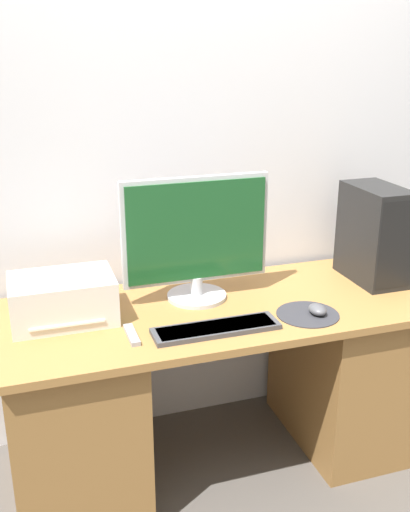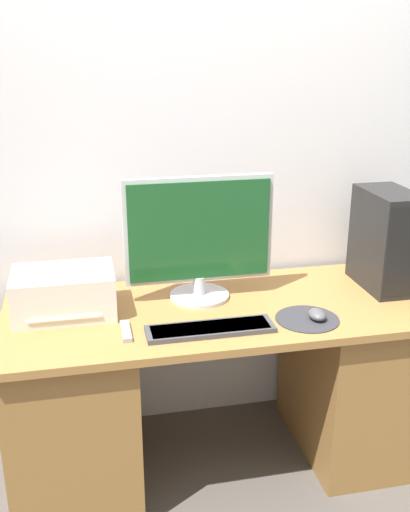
% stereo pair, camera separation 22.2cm
% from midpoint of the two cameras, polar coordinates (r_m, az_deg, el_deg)
% --- Properties ---
extents(wall_back, '(6.40, 0.05, 2.70)m').
position_cam_midpoint_polar(wall_back, '(2.52, -3.99, 12.29)').
color(wall_back, silver).
rests_on(wall_back, ground_plane).
extents(desk, '(1.66, 0.69, 0.71)m').
position_cam_midpoint_polar(desk, '(2.48, -1.11, -12.02)').
color(desk, olive).
rests_on(desk, ground_plane).
extents(monitor, '(0.58, 0.24, 0.49)m').
position_cam_midpoint_polar(monitor, '(2.31, -3.60, 1.80)').
color(monitor, '#B7B7BC').
rests_on(monitor, desk).
extents(keyboard, '(0.46, 0.12, 0.02)m').
position_cam_midpoint_polar(keyboard, '(2.13, -1.95, -6.97)').
color(keyboard, '#3D3D42').
rests_on(keyboard, desk).
extents(mousepad, '(0.24, 0.24, 0.00)m').
position_cam_midpoint_polar(mousepad, '(2.26, 6.99, -5.59)').
color(mousepad, '#2D2D33').
rests_on(mousepad, desk).
extents(mouse, '(0.06, 0.08, 0.04)m').
position_cam_midpoint_polar(mouse, '(2.26, 7.90, -5.14)').
color(mouse, '#4C4C51').
rests_on(mouse, mousepad).
extents(computer_tower, '(0.18, 0.32, 0.41)m').
position_cam_midpoint_polar(computer_tower, '(2.58, 13.51, 2.00)').
color(computer_tower, black).
rests_on(computer_tower, desk).
extents(printer, '(0.37, 0.26, 0.17)m').
position_cam_midpoint_polar(printer, '(2.27, -16.17, -4.01)').
color(printer, beige).
rests_on(printer, desk).
extents(remote_control, '(0.03, 0.15, 0.02)m').
position_cam_midpoint_polar(remote_control, '(2.12, -10.02, -7.47)').
color(remote_control, gray).
rests_on(remote_control, desk).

